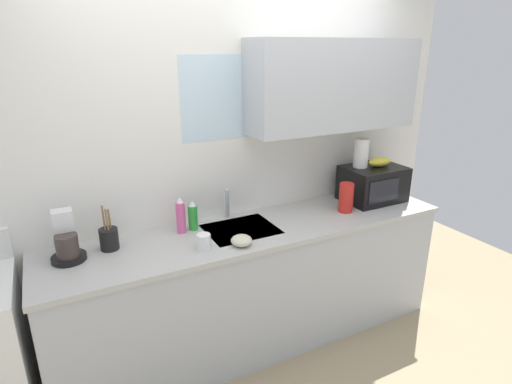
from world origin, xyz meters
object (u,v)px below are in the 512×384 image
Objects in this scene: banana_bunch at (380,162)px; small_bowl at (241,240)px; utensil_crock at (109,238)px; dish_soap_bottle_pink at (181,216)px; cereal_canister at (346,198)px; coffee_maker at (66,242)px; dish_soap_bottle_green at (193,216)px; mug_white at (204,242)px; microwave at (373,184)px; paper_towel_roll at (361,153)px.

banana_bunch is 1.54× the size of small_bowl.
utensil_crock is 0.79m from small_bowl.
small_bowl is (0.26, -0.35, -0.08)m from dish_soap_bottle_pink.
utensil_crock reaches higher than cereal_canister.
utensil_crock is (0.23, 0.01, -0.03)m from coffee_maker.
banana_bunch is 0.93× the size of cereal_canister.
dish_soap_bottle_green is 0.72× the size of utensil_crock.
cereal_canister reaches higher than mug_white.
cereal_canister is (1.86, -0.16, 0.00)m from coffee_maker.
dish_soap_bottle_pink is at bearing 3.99° from utensil_crock.
dish_soap_bottle_green reaches higher than small_bowl.
banana_bunch is 0.71× the size of coffee_maker.
utensil_crock is (-0.50, 0.26, 0.02)m from mug_white.
dish_soap_bottle_green is at bearing 116.33° from small_bowl.
dish_soap_bottle_green is (-1.44, 0.12, -0.04)m from microwave.
banana_bunch is 2.11× the size of mug_white.
cereal_canister is (-0.24, -0.15, -0.27)m from paper_towel_roll.
paper_towel_roll is 0.79× the size of coffee_maker.
dish_soap_bottle_pink is 0.46m from utensil_crock.
banana_bunch is 2.04m from utensil_crock.
dish_soap_bottle_green is at bearing 4.65° from utensil_crock.
banana_bunch is 1.00× the size of dish_soap_bottle_green.
utensil_crock is at bearing 152.51° from mug_white.
banana_bunch reaches higher than utensil_crock.
banana_bunch reaches higher than dish_soap_bottle_pink.
banana_bunch is 1.59m from dish_soap_bottle_pink.
coffee_maker reaches higher than cereal_canister.
banana_bunch is 2.26m from coffee_maker.
microwave is 2.14× the size of cereal_canister.
coffee_maker is 1.16× the size of dish_soap_bottle_pink.
small_bowl is at bearing -165.45° from paper_towel_roll.
paper_towel_roll is (-0.10, 0.05, 0.24)m from microwave.
mug_white is 0.23m from small_bowl.
banana_bunch is at bearing 10.84° from small_bowl.
dish_soap_bottle_pink is (-1.52, 0.10, -0.02)m from microwave.
banana_bunch is (0.05, 0.00, 0.17)m from microwave.
small_bowl is at bearing -170.70° from cereal_canister.
utensil_crock is (-2.02, 0.07, -0.24)m from banana_bunch.
small_bowl is (-1.26, -0.25, -0.10)m from microwave.
banana_bunch is at bearing -3.70° from dish_soap_bottle_pink.
paper_towel_roll is 0.91× the size of dish_soap_bottle_pink.
dish_soap_bottle_green is at bearing 177.27° from paper_towel_roll.
paper_towel_roll is at bearing -0.23° from coffee_maker.
cereal_canister is 0.93m from small_bowl.
cereal_canister is (1.10, -0.21, 0.01)m from dish_soap_bottle_green.
banana_bunch is 0.72× the size of utensil_crock.
paper_towel_roll is 1.90m from utensil_crock.
coffee_maker is at bearing -177.14° from utensil_crock.
microwave is 1.64× the size of coffee_maker.
small_bowl is (-0.92, -0.15, -0.08)m from cereal_canister.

